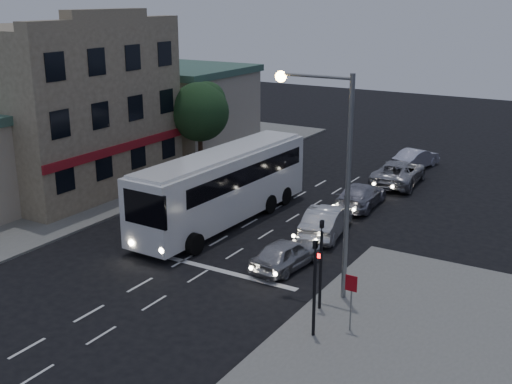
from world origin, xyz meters
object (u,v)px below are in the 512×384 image
Objects in this scene: tour_bus at (223,185)px; car_sedan_c at (398,172)px; car_suv at (286,254)px; car_sedan_b at (361,195)px; car_extra at (416,158)px; street_tree at (200,109)px; streetlight at (333,161)px; car_sedan_a at (327,221)px; traffic_signal_side at (315,276)px; regulatory_sign at (351,294)px; traffic_signal_main at (321,254)px.

tour_bus reaches higher than car_sedan_c.
car_sedan_b is (-0.44, 9.96, 0.01)m from car_suv.
car_suv is 0.95× the size of car_extra.
street_tree reaches higher than car_suv.
car_sedan_b is 10.32m from car_extra.
car_sedan_c is at bearing 105.29° from car_extra.
car_sedan_b is 13.02m from streetlight.
car_sedan_a is 0.77× the size of street_tree.
tour_bus is 10.54m from street_tree.
car_sedan_a is 10.65m from traffic_signal_side.
car_suv is at bearing 83.20° from car_sedan_a.
car_sedan_b is 12.92m from street_tree.
tour_bus is 3.16× the size of car_suv.
car_sedan_c reaches higher than car_extra.
car_sedan_a is 2.16× the size of regulatory_sign.
traffic_signal_main is at bearing 142.31° from car_suv.
traffic_signal_side is 1.61m from regulatory_sign.
street_tree is (-15.55, 12.82, -1.23)m from streetlight.
car_sedan_c is (5.72, 12.04, -1.34)m from tour_bus.
car_sedan_c is at bearing 19.37° from street_tree.
car_suv is at bearing -41.41° from street_tree.
street_tree reaches higher than tour_bus.
tour_bus is 12.91m from traffic_signal_side.
traffic_signal_side is (4.13, -25.28, 1.71)m from car_extra.
car_extra is (0.08, 10.32, 0.00)m from car_sedan_b.
traffic_signal_side reaches higher than car_suv.
traffic_signal_main is at bearing 149.16° from regulatory_sign.
streetlight reaches higher than car_sedan_b.
traffic_signal_side is 4.84m from streetlight.
car_suv is at bearing 86.01° from car_sedan_c.
traffic_signal_main is (3.08, -3.02, 1.72)m from car_suv.
traffic_signal_main is 0.66× the size of street_tree.
car_sedan_b is 14.96m from regulatory_sign.
street_tree reaches higher than traffic_signal_main.
car_suv is at bearing 103.15° from car_extra.
tour_bus is 5.88m from car_sedan_a.
street_tree is at bearing 48.35° from car_extra.
streetlight is (-0.26, 1.42, 3.31)m from traffic_signal_main.
regulatory_sign is at bearing 99.56° from car_sedan_c.
car_sedan_c is (0.11, 10.92, 0.01)m from car_sedan_a.
street_tree is at bearing 138.92° from regulatory_sign.
car_sedan_b is 13.56m from traffic_signal_main.
car_suv is 6.32m from regulatory_sign.
car_sedan_c reaches higher than car_sedan_b.
car_suv is 1.00× the size of traffic_signal_main.
car_extra is at bearing 36.19° from street_tree.
car_sedan_b is at bearing 105.75° from streetlight.
car_sedan_c is (-0.10, 15.66, 0.10)m from car_suv.
traffic_signal_main is 21.38m from street_tree.
traffic_signal_side is (3.88, -20.66, 1.63)m from car_sedan_c.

